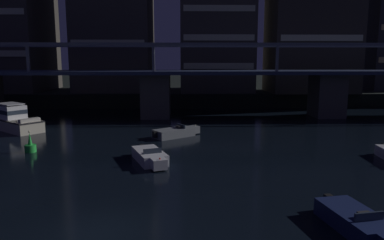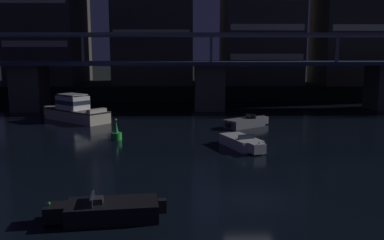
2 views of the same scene
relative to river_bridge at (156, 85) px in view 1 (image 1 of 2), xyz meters
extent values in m
plane|color=black|center=(0.00, -32.38, -4.11)|extent=(400.00, 400.00, 0.00)
cube|color=black|center=(0.00, 48.01, -3.01)|extent=(240.00, 80.00, 2.20)
cube|color=#4C4944|center=(0.00, 0.01, -1.34)|extent=(3.60, 4.40, 5.55)
cube|color=#4C4944|center=(22.24, 0.01, -1.34)|extent=(3.60, 4.40, 5.55)
cube|color=#2D3856|center=(0.00, 0.01, 1.66)|extent=(94.97, 6.40, 0.45)
cube|color=slate|center=(0.00, -2.89, 5.09)|extent=(94.97, 0.36, 0.36)
cube|color=slate|center=(0.00, 2.91, 5.09)|extent=(94.97, 0.36, 0.36)
cube|color=slate|center=(-14.83, -2.89, 3.49)|extent=(0.30, 0.30, 3.20)
cube|color=slate|center=(0.00, -2.89, 3.49)|extent=(0.30, 0.30, 3.20)
cube|color=slate|center=(14.83, -2.89, 3.49)|extent=(0.30, 0.30, 3.20)
cube|color=beige|center=(-7.79, 9.03, 5.74)|extent=(11.00, 0.10, 0.90)
cube|color=#423D38|center=(8.88, 14.93, 8.63)|extent=(11.53, 12.65, 21.08)
cube|color=beige|center=(8.88, 8.56, 2.30)|extent=(10.60, 0.10, 0.90)
cube|color=beige|center=(8.88, 8.56, 6.52)|extent=(10.60, 0.10, 0.90)
cube|color=beige|center=(8.88, 8.56, 10.73)|extent=(10.60, 0.10, 0.90)
cube|color=beige|center=(23.85, 7.25, 6.41)|extent=(12.12, 0.10, 0.90)
cube|color=beige|center=(-14.53, -8.33, -3.51)|extent=(7.76, 7.18, 1.20)
cube|color=black|center=(-14.53, -8.33, -2.96)|extent=(7.88, 7.29, 0.10)
cube|color=white|center=(-14.98, -7.94, -2.21)|extent=(3.80, 3.68, 1.40)
cube|color=#283342|center=(-14.98, -7.94, -2.16)|extent=(3.85, 3.73, 0.44)
cube|color=silver|center=(-14.98, -7.94, -1.36)|extent=(3.42, 3.31, 0.08)
cube|color=#B7B2A8|center=(-11.94, -10.55, -2.73)|extent=(1.81, 1.97, 0.36)
cube|color=silver|center=(1.07, -20.99, -3.71)|extent=(3.06, 4.29, 0.80)
cube|color=silver|center=(1.92, -23.24, -3.66)|extent=(1.24, 1.19, 0.70)
cube|color=#283342|center=(1.37, -21.78, -3.13)|extent=(1.30, 0.57, 0.36)
cube|color=#262628|center=(1.28, -21.55, -3.19)|extent=(0.66, 0.57, 0.24)
cube|color=black|center=(0.31, -18.97, -3.61)|extent=(0.46, 0.46, 0.60)
sphere|color=red|center=(2.00, -23.47, -3.23)|extent=(0.12, 0.12, 0.12)
cube|color=#19234C|center=(11.21, -32.22, -3.71)|extent=(2.47, 4.17, 0.80)
cube|color=#283342|center=(11.37, -33.06, -3.13)|extent=(1.35, 0.34, 0.36)
cube|color=#262628|center=(11.32, -32.81, -3.19)|extent=(0.62, 0.49, 0.24)
cube|color=black|center=(10.83, -30.10, -3.61)|extent=(0.42, 0.42, 0.60)
cube|color=gray|center=(2.63, -12.41, -3.71)|extent=(4.22, 3.75, 0.80)
cube|color=gray|center=(4.58, -11.00, -3.66)|extent=(1.31, 1.33, 0.70)
cube|color=#283342|center=(3.32, -11.91, -3.13)|extent=(0.87, 1.15, 0.36)
cube|color=#262628|center=(3.12, -12.05, -3.19)|extent=(0.65, 0.69, 0.24)
cube|color=black|center=(0.89, -13.67, -3.61)|extent=(0.50, 0.50, 0.60)
sphere|color=beige|center=(4.79, -10.85, -3.23)|extent=(0.12, 0.12, 0.12)
cylinder|color=green|center=(-8.85, -18.04, -3.81)|extent=(0.90, 0.90, 0.60)
cone|color=green|center=(-8.85, -18.04, -3.01)|extent=(0.36, 0.36, 1.00)
sphere|color=#F2EAB2|center=(-8.85, -18.04, -2.43)|extent=(0.16, 0.16, 0.16)
camera|label=1|loc=(3.65, -47.40, 3.37)|focal=34.45mm
camera|label=2|loc=(-3.40, -51.93, 3.16)|focal=38.97mm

